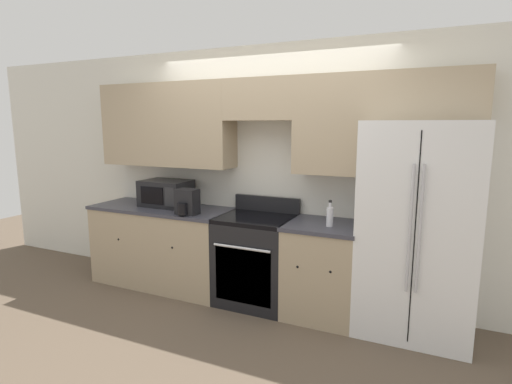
{
  "coord_description": "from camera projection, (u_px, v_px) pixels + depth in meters",
  "views": [
    {
      "loc": [
        1.6,
        -3.21,
        1.8
      ],
      "look_at": [
        0.0,
        0.31,
        1.14
      ],
      "focal_mm": 28.0,
      "sensor_mm": 36.0,
      "label": 1
    }
  ],
  "objects": [
    {
      "name": "microwave",
      "position": [
        166.0,
        193.0,
        4.48
      ],
      "size": [
        0.54,
        0.38,
        0.29
      ],
      "color": "black",
      "rests_on": "lower_cabinets_left"
    },
    {
      "name": "bottle",
      "position": [
        330.0,
        216.0,
        3.58
      ],
      "size": [
        0.06,
        0.06,
        0.24
      ],
      "color": "silver",
      "rests_on": "lower_cabinets_right"
    },
    {
      "name": "electric_kettle",
      "position": [
        187.0,
        203.0,
        4.05
      ],
      "size": [
        0.22,
        0.22,
        0.26
      ],
      "color": "black",
      "rests_on": "lower_cabinets_left"
    },
    {
      "name": "lower_cabinets_right",
      "position": [
        323.0,
        270.0,
        3.76
      ],
      "size": [
        0.68,
        0.64,
        0.89
      ],
      "color": "tan",
      "rests_on": "ground_plane"
    },
    {
      "name": "lower_cabinets_left",
      "position": [
        163.0,
        245.0,
        4.52
      ],
      "size": [
        1.61,
        0.64,
        0.89
      ],
      "color": "tan",
      "rests_on": "ground_plane"
    },
    {
      "name": "ground_plane",
      "position": [
        243.0,
        314.0,
        3.84
      ],
      "size": [
        12.0,
        12.0,
        0.0
      ],
      "primitive_type": "plane",
      "color": "brown"
    },
    {
      "name": "refrigerator",
      "position": [
        417.0,
        229.0,
        3.41
      ],
      "size": [
        0.93,
        0.78,
        1.83
      ],
      "color": "white",
      "rests_on": "ground_plane"
    },
    {
      "name": "oven_range",
      "position": [
        256.0,
        259.0,
        4.04
      ],
      "size": [
        0.73,
        0.65,
        1.05
      ],
      "color": "black",
      "rests_on": "ground_plane"
    },
    {
      "name": "wall_back",
      "position": [
        267.0,
        151.0,
        4.09
      ],
      "size": [
        8.0,
        0.39,
        2.6
      ],
      "color": "silver",
      "rests_on": "ground_plane"
    }
  ]
}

